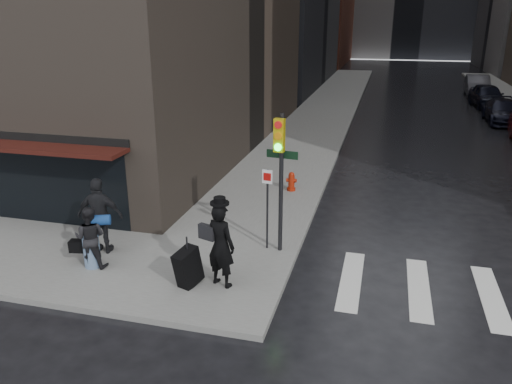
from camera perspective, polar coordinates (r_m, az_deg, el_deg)
ground at (r=12.48m, az=-6.04°, el=-10.13°), size 140.00×140.00×0.00m
sidewalk_left at (r=37.82m, az=8.55°, el=9.93°), size 4.00×50.00×0.15m
storefront at (r=16.84m, az=-26.80°, el=2.46°), size 8.40×1.11×2.83m
man_overcoat at (r=11.58m, az=-4.83°, el=-6.45°), size 1.45×1.02×2.23m
man_jeans at (r=13.10m, az=-18.44°, el=-4.91°), size 1.17×0.75×1.60m
man_greycoat at (r=13.73m, az=-17.37°, el=-2.64°), size 1.27×0.68×2.07m
traffic_light at (r=12.71m, az=2.65°, el=3.05°), size 0.93×0.47×3.73m
fire_hydrant at (r=18.15m, az=4.07°, el=1.13°), size 0.38×0.30×0.70m
parked_car_3 at (r=34.33m, az=26.37°, el=8.25°), size 1.98×4.77×1.38m
parked_car_4 at (r=40.04m, az=24.90°, el=9.95°), size 2.22×4.84×1.61m
parked_car_5 at (r=45.83m, az=23.97°, el=11.07°), size 1.98×5.05×1.64m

